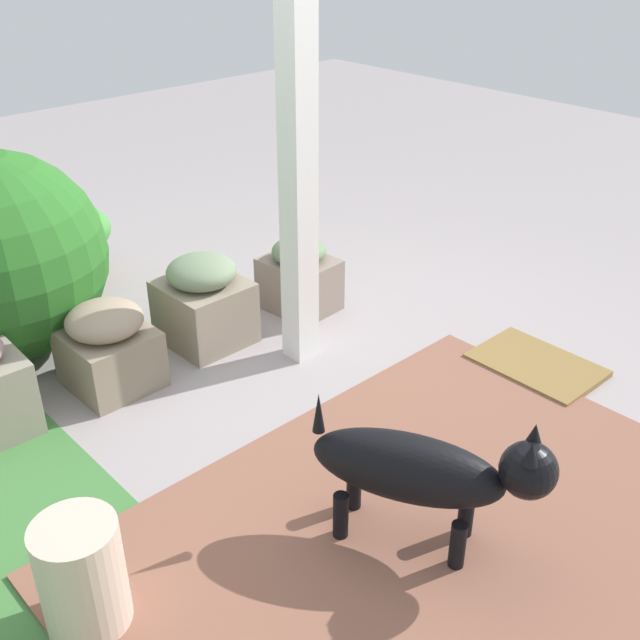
{
  "coord_description": "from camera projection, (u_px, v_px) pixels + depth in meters",
  "views": [
    {
      "loc": [
        -2.27,
        1.99,
        2.03
      ],
      "look_at": [
        -0.06,
        -0.06,
        0.36
      ],
      "focal_mm": 42.62,
      "sensor_mm": 36.0,
      "label": 1
    }
  ],
  "objects": [
    {
      "name": "dog",
      "position": [
        424.0,
        470.0,
        2.58
      ],
      "size": [
        0.8,
        0.53,
        0.57
      ],
      "color": "black",
      "rests_on": "ground"
    },
    {
      "name": "porch_pillar",
      "position": [
        297.0,
        112.0,
        3.28
      ],
      "size": [
        0.13,
        0.13,
        2.46
      ],
      "primitive_type": "cube",
      "color": "white",
      "rests_on": "ground"
    },
    {
      "name": "stone_planter_near",
      "position": [
        204.0,
        301.0,
        3.89
      ],
      "size": [
        0.43,
        0.4,
        0.48
      ],
      "color": "gray",
      "rests_on": "ground"
    },
    {
      "name": "doormat",
      "position": [
        536.0,
        365.0,
        3.76
      ],
      "size": [
        0.6,
        0.42,
        0.03
      ],
      "primitive_type": "cube",
      "rotation": [
        0.0,
        0.0,
        -0.01
      ],
      "color": "olive",
      "rests_on": "ground"
    },
    {
      "name": "brick_path",
      "position": [
        437.0,
        543.0,
        2.73
      ],
      "size": [
        1.8,
        2.4,
        0.02
      ],
      "primitive_type": "cube",
      "color": "brown",
      "rests_on": "ground"
    },
    {
      "name": "stone_planter_nearest",
      "position": [
        299.0,
        276.0,
        4.23
      ],
      "size": [
        0.42,
        0.35,
        0.42
      ],
      "color": "gray",
      "rests_on": "ground"
    },
    {
      "name": "stone_planter_mid",
      "position": [
        109.0,
        346.0,
        3.54
      ],
      "size": [
        0.41,
        0.39,
        0.43
      ],
      "color": "gray",
      "rests_on": "ground"
    },
    {
      "name": "ground_plane",
      "position": [
        301.0,
        385.0,
        3.63
      ],
      "size": [
        12.0,
        12.0,
        0.0
      ],
      "primitive_type": "plane",
      "color": "#9A9090"
    },
    {
      "name": "ceramic_urn",
      "position": [
        82.0,
        577.0,
        2.34
      ],
      "size": [
        0.27,
        0.27,
        0.41
      ],
      "primitive_type": "cylinder",
      "color": "beige",
      "rests_on": "ground"
    },
    {
      "name": "terracotta_pot_broad",
      "position": [
        72.0,
        236.0,
        4.55
      ],
      "size": [
        0.47,
        0.47,
        0.45
      ],
      "color": "#9C5035",
      "rests_on": "ground"
    }
  ]
}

